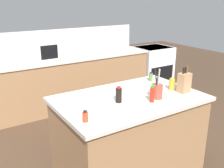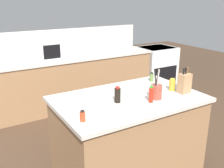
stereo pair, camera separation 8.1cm
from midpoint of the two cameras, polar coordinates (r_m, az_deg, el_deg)
name	(u,v)px [view 2 (the right image)]	position (r m, az deg, el deg)	size (l,w,h in m)	color
back_counter_run	(75,81)	(4.93, -7.62, 0.68)	(3.06, 0.66, 0.94)	#936B47
wall_backsplash	(67,41)	(5.05, -9.41, 9.19)	(3.02, 0.03, 0.46)	beige
kitchen_island	(128,136)	(3.01, 4.28, -11.22)	(1.57, 1.00, 0.94)	#936B47
range_oven	(156,67)	(5.94, 9.93, 3.59)	(0.76, 0.65, 0.92)	white
microwave	(51,50)	(4.63, -12.71, 7.31)	(0.46, 0.39, 0.33)	white
knife_block	(184,83)	(3.02, 16.23, 0.19)	(0.13, 0.11, 0.29)	#A87C54
utensil_crock	(156,91)	(2.79, 10.42, -1.54)	(0.12, 0.12, 0.32)	brown
spice_jar_oregano	(152,77)	(3.36, 9.29, 1.49)	(0.05, 0.05, 0.12)	#567038
spice_jar_paprika	(83,116)	(2.28, -5.41, -6.99)	(0.05, 0.05, 0.10)	#B73D1E
hot_sauce_bottle	(151,95)	(2.68, 9.37, -2.32)	(0.04, 0.04, 0.17)	red
honey_jar	(172,85)	(3.08, 13.71, -0.17)	(0.07, 0.07, 0.14)	gold
soy_sauce_bottle	(118,95)	(2.65, 2.08, -2.40)	(0.06, 0.06, 0.17)	black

